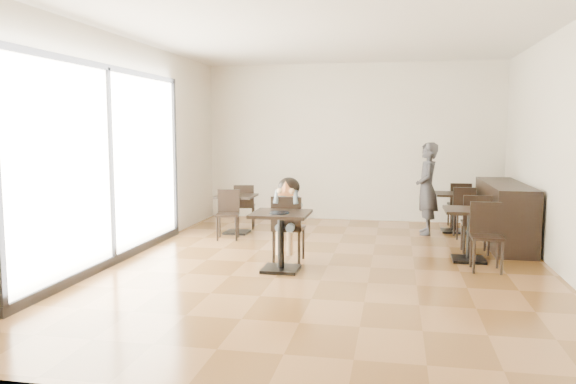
% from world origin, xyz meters
% --- Properties ---
extents(floor, '(6.00, 8.00, 0.01)m').
position_xyz_m(floor, '(0.00, 0.00, 0.00)').
color(floor, brown).
rests_on(floor, ground).
extents(ceiling, '(6.00, 8.00, 0.01)m').
position_xyz_m(ceiling, '(0.00, 0.00, 3.20)').
color(ceiling, silver).
rests_on(ceiling, floor).
extents(wall_back, '(6.00, 0.01, 3.20)m').
position_xyz_m(wall_back, '(0.00, 4.00, 1.60)').
color(wall_back, beige).
rests_on(wall_back, floor).
extents(wall_front, '(6.00, 0.01, 3.20)m').
position_xyz_m(wall_front, '(0.00, -4.00, 1.60)').
color(wall_front, beige).
rests_on(wall_front, floor).
extents(wall_left, '(0.01, 8.00, 3.20)m').
position_xyz_m(wall_left, '(-3.00, 0.00, 1.60)').
color(wall_left, beige).
rests_on(wall_left, floor).
extents(wall_right, '(0.01, 8.00, 3.20)m').
position_xyz_m(wall_right, '(3.00, 0.00, 1.60)').
color(wall_right, beige).
rests_on(wall_right, floor).
extents(storefront_window, '(0.04, 4.50, 2.60)m').
position_xyz_m(storefront_window, '(-2.97, -0.50, 1.40)').
color(storefront_window, white).
rests_on(storefront_window, floor).
extents(child_table, '(0.74, 0.74, 0.79)m').
position_xyz_m(child_table, '(-0.58, -0.39, 0.39)').
color(child_table, black).
rests_on(child_table, floor).
extents(child_chair, '(0.43, 0.43, 0.95)m').
position_xyz_m(child_chair, '(-0.58, 0.16, 0.47)').
color(child_chair, black).
rests_on(child_chair, floor).
extents(child, '(0.43, 0.60, 1.19)m').
position_xyz_m(child, '(-0.58, 0.16, 0.60)').
color(child, slate).
rests_on(child, child_chair).
extents(plate, '(0.27, 0.27, 0.02)m').
position_xyz_m(plate, '(-0.58, -0.49, 0.80)').
color(plate, black).
rests_on(plate, child_table).
extents(pizza_slice, '(0.28, 0.21, 0.06)m').
position_xyz_m(pizza_slice, '(-0.58, -0.03, 1.03)').
color(pizza_slice, tan).
rests_on(pizza_slice, child).
extents(adult_patron, '(0.43, 0.62, 1.64)m').
position_xyz_m(adult_patron, '(1.45, 2.64, 0.82)').
color(adult_patron, '#37373B').
rests_on(adult_patron, floor).
extents(cafe_table_mid, '(0.72, 0.72, 0.75)m').
position_xyz_m(cafe_table_mid, '(1.95, 0.66, 0.38)').
color(cafe_table_mid, black).
rests_on(cafe_table_mid, floor).
extents(cafe_table_left, '(0.77, 0.77, 0.70)m').
position_xyz_m(cafe_table_left, '(-1.91, 2.08, 0.35)').
color(cafe_table_left, black).
rests_on(cafe_table_left, floor).
extents(cafe_table_back, '(0.72, 0.72, 0.72)m').
position_xyz_m(cafe_table_back, '(1.96, 2.94, 0.36)').
color(cafe_table_back, black).
rests_on(cafe_table_back, floor).
extents(chair_mid_a, '(0.41, 0.41, 0.90)m').
position_xyz_m(chair_mid_a, '(2.10, 1.21, 0.45)').
color(chair_mid_a, black).
rests_on(chair_mid_a, floor).
extents(chair_mid_b, '(0.41, 0.41, 0.90)m').
position_xyz_m(chair_mid_b, '(2.10, 0.11, 0.45)').
color(chair_mid_b, black).
rests_on(chair_mid_b, floor).
extents(chair_left_a, '(0.44, 0.44, 0.84)m').
position_xyz_m(chair_left_a, '(-1.91, 2.63, 0.42)').
color(chair_left_a, black).
rests_on(chair_left_a, floor).
extents(chair_left_b, '(0.44, 0.44, 0.84)m').
position_xyz_m(chair_left_b, '(-1.91, 1.53, 0.42)').
color(chair_left_b, black).
rests_on(chair_left_b, floor).
extents(chair_back_a, '(0.41, 0.41, 0.86)m').
position_xyz_m(chair_back_a, '(2.10, 3.49, 0.43)').
color(chair_back_a, black).
rests_on(chair_back_a, floor).
extents(chair_back_b, '(0.41, 0.41, 0.86)m').
position_xyz_m(chair_back_b, '(2.10, 2.39, 0.43)').
color(chair_back_b, black).
rests_on(chair_back_b, floor).
extents(service_counter, '(0.60, 2.40, 1.00)m').
position_xyz_m(service_counter, '(2.65, 2.00, 0.50)').
color(service_counter, black).
rests_on(service_counter, floor).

